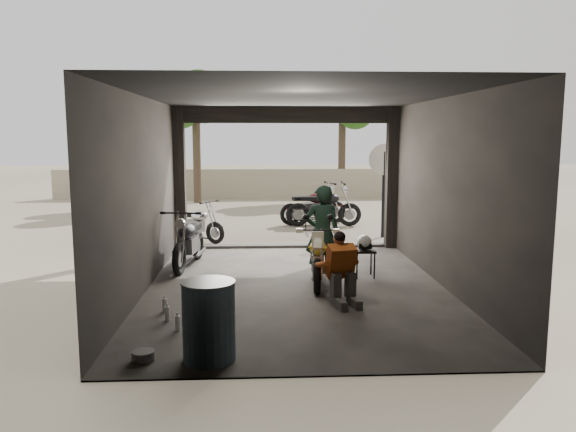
{
  "coord_description": "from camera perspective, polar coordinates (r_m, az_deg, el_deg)",
  "views": [
    {
      "loc": [
        -0.61,
        -9.17,
        2.57
      ],
      "look_at": [
        -0.11,
        0.6,
        1.16
      ],
      "focal_mm": 35.0,
      "sensor_mm": 36.0,
      "label": 1
    }
  ],
  "objects": [
    {
      "name": "outside_bike_b",
      "position": [
        16.35,
        2.61,
        1.28
      ],
      "size": [
        1.92,
        1.21,
        1.21
      ],
      "primitive_type": null,
      "rotation": [
        0.0,
        0.0,
        1.86
      ],
      "color": "#42120F",
      "rests_on": "ground"
    },
    {
      "name": "tree_left",
      "position": [
        21.85,
        -9.38,
        11.8
      ],
      "size": [
        2.2,
        2.2,
        5.6
      ],
      "color": "#382B1E",
      "rests_on": "ground"
    },
    {
      "name": "oil_drum",
      "position": [
        6.55,
        -8.05,
        -10.63
      ],
      "size": [
        0.72,
        0.72,
        0.93
      ],
      "primitive_type": "cylinder",
      "rotation": [
        0.0,
        0.0,
        -0.22
      ],
      "color": "#40576C",
      "rests_on": "ground"
    },
    {
      "name": "left_bike",
      "position": [
        11.12,
        -10.05,
        -2.22
      ],
      "size": [
        0.95,
        1.81,
        1.17
      ],
      "primitive_type": null,
      "rotation": [
        0.0,
        0.0,
        -0.14
      ],
      "color": "black",
      "rests_on": "ground"
    },
    {
      "name": "ground",
      "position": [
        9.54,
        0.87,
        -7.43
      ],
      "size": [
        80.0,
        80.0,
        0.0
      ],
      "primitive_type": "plane",
      "color": "#7A6D56",
      "rests_on": "ground"
    },
    {
      "name": "helmet",
      "position": [
        10.29,
        7.76,
        -2.63
      ],
      "size": [
        0.32,
        0.33,
        0.26
      ],
      "primitive_type": "ellipsoid",
      "rotation": [
        0.0,
        0.0,
        -0.17
      ],
      "color": "white",
      "rests_on": "stool"
    },
    {
      "name": "stool",
      "position": [
        10.27,
        7.76,
        -3.81
      ],
      "size": [
        0.38,
        0.38,
        0.52
      ],
      "rotation": [
        0.0,
        0.0,
        -0.28
      ],
      "color": "black",
      "rests_on": "ground"
    },
    {
      "name": "main_bike",
      "position": [
        9.7,
        3.06,
        -3.91
      ],
      "size": [
        0.84,
        1.68,
        1.08
      ],
      "primitive_type": null,
      "rotation": [
        0.0,
        0.0,
        -0.11
      ],
      "color": "#EFE7CA",
      "rests_on": "ground"
    },
    {
      "name": "mechanic",
      "position": [
        8.55,
        5.63,
        -5.57
      ],
      "size": [
        0.7,
        0.85,
        1.08
      ],
      "primitive_type": null,
      "rotation": [
        0.0,
        0.0,
        0.22
      ],
      "color": "#BA5518",
      "rests_on": "ground"
    },
    {
      "name": "outside_bike_c",
      "position": [
        15.94,
        3.65,
        1.19
      ],
      "size": [
        1.89,
        0.83,
        1.26
      ],
      "primitive_type": null,
      "rotation": [
        0.0,
        0.0,
        1.54
      ],
      "color": "black",
      "rests_on": "ground"
    },
    {
      "name": "outside_bike_a",
      "position": [
        13.82,
        -9.34,
        -0.49
      ],
      "size": [
        1.59,
        1.38,
        1.02
      ],
      "primitive_type": null,
      "rotation": [
        0.0,
        0.0,
        0.95
      ],
      "color": "black",
      "rests_on": "ground"
    },
    {
      "name": "sign_post",
      "position": [
        14.29,
        9.73,
        4.17
      ],
      "size": [
        0.79,
        0.08,
        2.37
      ],
      "rotation": [
        0.0,
        0.0,
        -0.01
      ],
      "color": "black",
      "rests_on": "ground"
    },
    {
      "name": "boundary_wall",
      "position": [
        23.26,
        -1.4,
        3.33
      ],
      "size": [
        18.0,
        0.3,
        1.2
      ],
      "primitive_type": "cube",
      "color": "gray",
      "rests_on": "ground"
    },
    {
      "name": "garage",
      "position": [
        9.82,
        0.67,
        0.64
      ],
      "size": [
        7.0,
        7.13,
        3.2
      ],
      "color": "#2D2B28",
      "rests_on": "ground"
    },
    {
      "name": "rider",
      "position": [
        9.91,
        3.5,
        -1.77
      ],
      "size": [
        0.64,
        0.43,
        1.72
      ],
      "primitive_type": "imported",
      "rotation": [
        0.0,
        0.0,
        3.17
      ],
      "color": "black",
      "rests_on": "ground"
    },
    {
      "name": "tree_right",
      "position": [
        23.44,
        5.55,
        10.57
      ],
      "size": [
        2.2,
        2.2,
        5.0
      ],
      "color": "#382B1E",
      "rests_on": "ground"
    }
  ]
}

